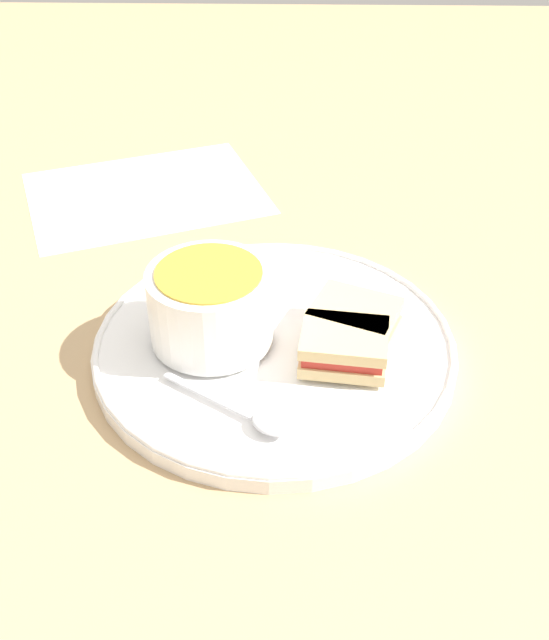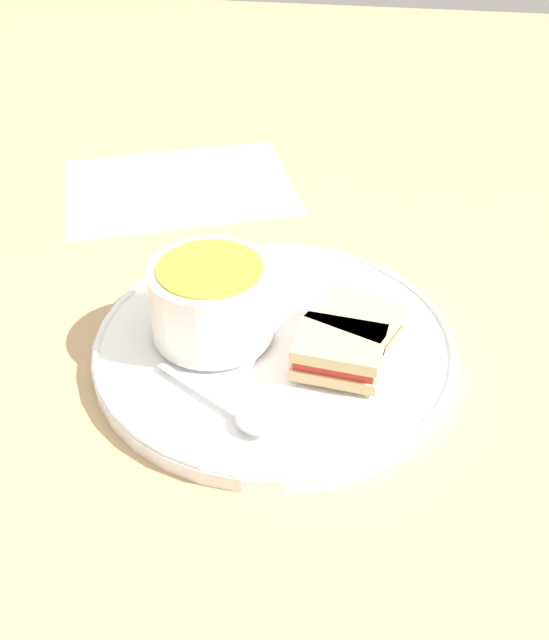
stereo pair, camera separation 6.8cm
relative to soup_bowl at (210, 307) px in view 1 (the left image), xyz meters
name	(u,v)px [view 1 (the left image)]	position (x,y,z in m)	size (l,w,h in m)	color
ground_plane	(274,353)	(0.00, -0.06, -0.06)	(2.40, 2.40, 0.00)	tan
plate	(274,345)	(0.00, -0.06, -0.05)	(0.34, 0.34, 0.02)	white
soup_bowl	(210,307)	(0.00, 0.00, 0.00)	(0.11, 0.11, 0.07)	white
spoon	(259,418)	(-0.11, -0.05, -0.03)	(0.08, 0.12, 0.01)	silver
sandwich_half_near	(344,347)	(-0.03, -0.12, -0.02)	(0.07, 0.08, 0.03)	#DBBC7F
sandwich_half_far	(354,320)	(0.01, -0.13, -0.02)	(0.09, 0.09, 0.03)	#DBBC7F
menu_sheet	(146,193)	(0.32, 0.12, -0.06)	(0.31, 0.35, 0.00)	white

